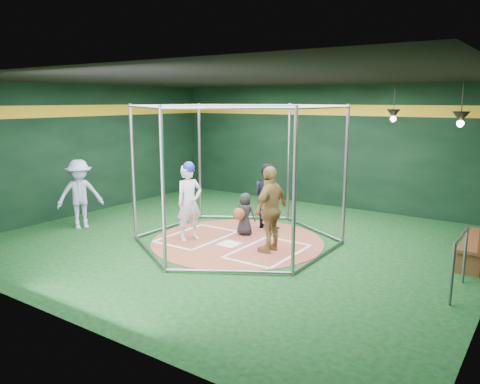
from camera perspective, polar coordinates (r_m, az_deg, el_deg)
The scene contains 14 objects.
room_shell at distance 10.06m, azimuth -0.30°, elevation 3.58°, with size 10.10×9.10×3.53m.
clay_disc at distance 10.43m, azimuth -0.31°, elevation -6.00°, with size 3.80×3.80×0.01m, color #995137.
home_plate at distance 10.19m, azimuth -1.28°, elevation -6.34°, with size 0.43×0.43×0.01m, color white.
batter_box_left at distance 10.78m, azimuth -5.25°, elevation -5.40°, with size 1.17×1.77×0.01m.
batter_box_right at distance 9.73m, azimuth 3.48°, elevation -7.21°, with size 1.17×1.77×0.01m.
batting_cage at distance 10.09m, azimuth -0.32°, elevation 2.14°, with size 4.05×4.67×3.00m.
pendant_lamp_near at distance 12.29m, azimuth 18.20°, elevation 9.02°, with size 0.34×0.34×0.90m.
pendant_lamp_far at distance 10.33m, azimuth 25.33°, elevation 8.22°, with size 0.34×0.34×0.90m.
batter_figure at distance 10.36m, azimuth -6.19°, elevation -1.13°, with size 0.58×0.71×1.76m.
visitor_leopard at distance 9.53m, azimuth 3.76°, elevation -2.11°, with size 1.04×0.43×1.77m, color tan.
catcher_figure at distance 10.76m, azimuth 0.51°, elevation -2.68°, with size 0.53×0.59×0.98m.
umpire at distance 11.32m, azimuth 3.39°, elevation -0.47°, with size 0.77×0.60×1.58m, color black.
bystander_blue at distance 11.97m, azimuth -18.94°, elevation -0.25°, with size 1.08×0.62×1.68m, color #9AABCB.
steel_railing at distance 8.31m, azimuth 25.23°, elevation -6.88°, with size 0.05×1.14×0.99m.
Camera 1 is at (5.68, -8.19, 3.08)m, focal length 35.00 mm.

